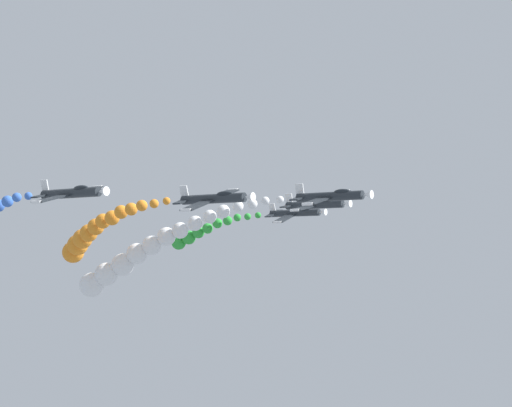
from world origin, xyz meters
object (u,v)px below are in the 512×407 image
Objects in this scene: airplane_right_outer at (72,193)px; airplane_lead at (331,196)px; airplane_left_inner at (315,205)px; airplane_right_inner at (214,198)px; airplane_left_outer at (296,213)px.

airplane_lead is at bearing 138.02° from airplane_right_outer.
airplane_right_outer is (34.10, -11.50, 0.04)m from airplane_left_inner.
airplane_lead is 1.00× the size of airplane_right_outer.
airplane_left_outer is (-34.48, -10.62, 0.03)m from airplane_right_inner.
airplane_left_outer is (-23.04, -19.54, -0.54)m from airplane_lead.
airplane_lead is 30.54m from airplane_right_outer.
airplane_lead is 14.52m from airplane_right_inner.
airplane_left_inner is 1.00× the size of airplane_right_inner.
airplane_lead is at bearing 142.04° from airplane_right_inner.
airplane_left_outer is at bearing -139.69° from airplane_lead.
airplane_left_outer is 1.00× the size of airplane_right_outer.
airplane_right_outer is at bearing -45.61° from airplane_right_inner.
airplane_left_outer reaches higher than airplane_right_inner.
airplane_left_inner reaches higher than airplane_left_outer.
airplane_left_inner is 1.00× the size of airplane_right_outer.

